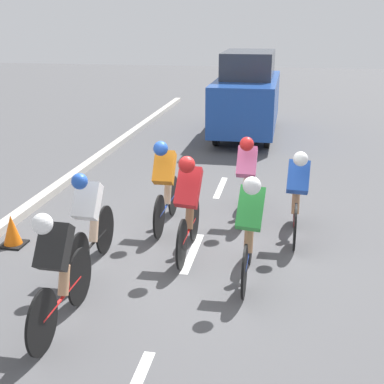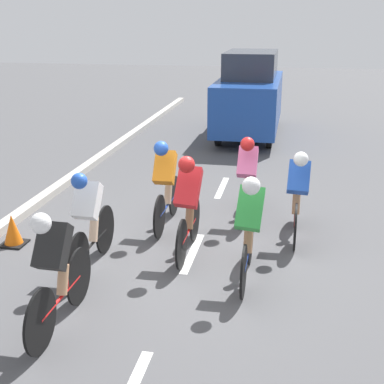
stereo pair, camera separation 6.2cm
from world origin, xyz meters
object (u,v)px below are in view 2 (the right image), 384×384
cyclist_red (188,203)px  cyclist_pink (247,175)px  cyclist_orange (166,181)px  cyclist_black (56,267)px  cyclist_blue (297,193)px  cyclist_white (89,219)px  cyclist_green (249,225)px  traffic_cone (13,230)px  support_car (250,95)px

cyclist_red → cyclist_pink: (-0.69, -1.65, -0.03)m
cyclist_orange → cyclist_black: bearing=81.7°
cyclist_blue → cyclist_white: cyclist_blue is taller
cyclist_white → cyclist_red: bearing=-150.2°
cyclist_orange → cyclist_green: bearing=132.2°
cyclist_black → cyclist_pink: 4.19m
cyclist_red → cyclist_green: cyclist_red is taller
traffic_cone → support_car: bearing=-108.2°
cyclist_orange → cyclist_white: cyclist_orange is taller
cyclist_black → cyclist_red: size_ratio=1.02×
cyclist_pink → cyclist_green: cyclist_green is taller
cyclist_pink → cyclist_red: bearing=67.5°
cyclist_orange → cyclist_pink: bearing=-152.8°
cyclist_red → cyclist_white: (1.22, 0.70, -0.07)m
cyclist_pink → cyclist_green: bearing=95.8°
cyclist_green → cyclist_red: bearing=-35.1°
cyclist_orange → support_car: 7.47m
cyclist_pink → cyclist_orange: 1.42m
cyclist_blue → support_car: 7.67m
cyclist_white → cyclist_green: (-2.14, -0.05, 0.04)m
cyclist_white → support_car: size_ratio=0.38×
cyclist_blue → cyclist_orange: (2.10, -0.10, 0.03)m
cyclist_red → cyclist_green: bearing=144.9°
cyclist_pink → cyclist_blue: bearing=138.2°
cyclist_white → support_car: (-1.34, -9.14, 0.42)m
cyclist_orange → cyclist_blue: bearing=177.2°
cyclist_pink → cyclist_black: bearing=65.7°
cyclist_orange → cyclist_green: size_ratio=1.04×
traffic_cone → cyclist_white: bearing=159.2°
cyclist_red → cyclist_blue: size_ratio=1.02×
cyclist_green → support_car: (0.80, -9.08, 0.38)m
cyclist_blue → cyclist_pink: cyclist_pink is taller
cyclist_orange → cyclist_green: cyclist_green is taller
cyclist_pink → cyclist_white: 3.03m
cyclist_white → support_car: bearing=-98.4°
cyclist_blue → cyclist_black: bearing=50.1°
cyclist_red → traffic_cone: 2.77m
cyclist_black → support_car: 10.67m
cyclist_white → cyclist_blue: bearing=-149.7°
cyclist_orange → cyclist_white: size_ratio=1.00×
cyclist_blue → support_car: support_car is taller
cyclist_black → cyclist_white: bearing=-82.7°
cyclist_orange → traffic_cone: (2.13, 1.14, -0.56)m
support_car → traffic_cone: 9.08m
support_car → cyclist_green: bearing=95.0°
cyclist_blue → support_car: size_ratio=0.36×
cyclist_black → traffic_cone: 2.68m
cyclist_green → traffic_cone: 3.70m
cyclist_red → cyclist_pink: bearing=-112.5°
support_car → traffic_cone: (2.83, 8.57, -0.94)m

